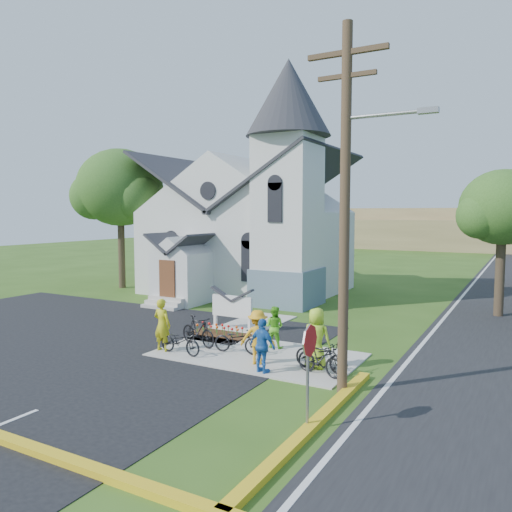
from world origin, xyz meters
The scene contains 21 objects.
ground centered at (0.00, 0.00, 0.00)m, with size 120.00×120.00×0.00m, color #305217.
parking_lot centered at (-7.00, -2.00, 0.01)m, with size 20.00×16.00×0.02m, color black.
sidewalk centered at (1.50, 0.50, 0.03)m, with size 7.00×4.00×0.05m, color #ABA69B.
church centered at (-5.48, 12.48, 5.25)m, with size 12.35×12.00×13.00m.
church_sign centered at (-1.20, 3.20, 1.03)m, with size 2.20×0.40×1.70m.
flower_bed centered at (-1.20, 2.30, 0.04)m, with size 2.60×1.10×0.07m, color #371C0F.
utility_pole centered at (5.36, -1.50, 5.40)m, with size 3.45×0.28×10.00m.
stop_sign centered at (5.43, -4.20, 1.78)m, with size 0.11×0.76×2.48m.
tree_lot_corner centered at (-14.00, 10.00, 6.60)m, with size 5.60×5.60×9.15m.
tree_road_near centered at (8.50, 12.00, 5.21)m, with size 4.00×4.00×7.05m.
distant_hills centered at (3.36, 56.33, 2.17)m, with size 61.00×10.00×5.60m.
cyclist_0 centered at (-1.70, -0.76, 1.00)m, with size 0.69×0.45×1.89m, color gold.
bike_0 centered at (-0.86, -0.81, 0.51)m, with size 0.61×1.76×0.93m, color black.
cyclist_1 centered at (1.63, 1.55, 0.82)m, with size 0.75×0.58×1.54m, color #5DC324.
bike_1 centered at (-0.95, 0.38, 0.61)m, with size 0.53×1.87×1.12m, color black.
cyclist_2 centered at (2.62, -1.20, 0.90)m, with size 0.99×0.41×1.70m, color blue.
bike_2 centered at (0.83, 0.26, 0.51)m, with size 0.62×1.77×0.93m, color black.
cyclist_3 centered at (2.04, -0.46, 0.94)m, with size 1.15×0.66×1.77m, color orange.
bike_3 centered at (4.27, -0.57, 0.56)m, with size 0.48×1.68×1.01m, color black.
cyclist_4 centered at (3.90, 0.03, 1.02)m, with size 0.95×0.62×1.94m, color #AEDC29.
bike_4 centered at (4.14, -0.14, 0.54)m, with size 0.65×1.87×0.98m, color black.
Camera 1 is at (9.75, -14.50, 5.00)m, focal length 35.00 mm.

